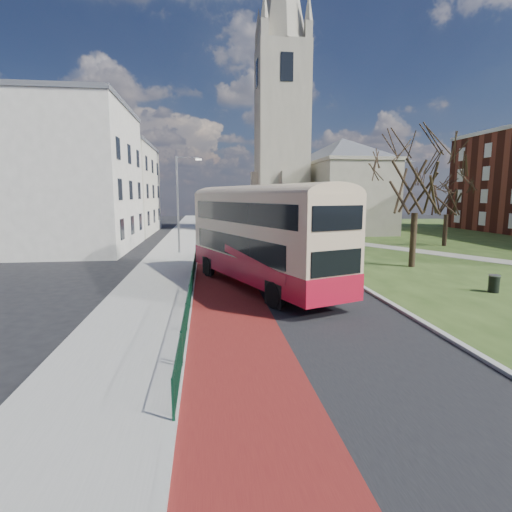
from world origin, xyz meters
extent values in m
plane|color=black|center=(0.00, 0.00, 0.00)|extent=(160.00, 160.00, 0.00)
cube|color=black|center=(1.50, 20.00, 0.01)|extent=(9.00, 120.00, 0.01)
cube|color=#591414|center=(-1.20, 20.00, 0.01)|extent=(3.40, 120.00, 0.01)
cube|color=gray|center=(-5.00, 20.00, 0.06)|extent=(4.00, 120.00, 0.12)
cube|color=#999993|center=(-3.00, 20.00, 0.07)|extent=(0.25, 120.00, 0.13)
cube|color=#999993|center=(6.10, 22.00, 0.07)|extent=(0.25, 80.00, 0.13)
cube|color=#2D4418|center=(26.00, 22.00, 0.02)|extent=(40.00, 80.00, 0.04)
cylinder|color=#0C3824|center=(-2.95, 4.00, 1.10)|extent=(0.04, 24.00, 0.04)
cylinder|color=#0C3824|center=(-2.95, 4.00, 0.15)|extent=(0.04, 24.00, 0.04)
cube|color=gray|center=(8.00, 38.00, 12.00)|extent=(6.50, 6.50, 24.00)
cone|color=gray|center=(5.27, 35.27, 27.80)|extent=(1.10, 1.10, 3.60)
cone|color=gray|center=(10.73, 35.27, 27.80)|extent=(1.10, 1.10, 3.60)
cone|color=gray|center=(5.27, 40.73, 27.80)|extent=(1.10, 1.10, 3.60)
cone|color=gray|center=(10.73, 40.73, 27.80)|extent=(1.10, 1.10, 3.60)
cube|color=gray|center=(16.50, 38.00, 4.50)|extent=(9.00, 18.00, 9.00)
pyramid|color=#565960|center=(16.50, 38.00, 12.60)|extent=(9.00, 18.00, 3.60)
cube|color=beige|center=(-14.00, 22.00, 6.25)|extent=(10.00, 14.00, 12.50)
cube|color=#565960|center=(-14.00, 22.00, 12.75)|extent=(10.30, 14.30, 0.50)
cube|color=beige|center=(-14.00, 38.00, 5.50)|extent=(10.00, 16.00, 11.00)
cube|color=#565960|center=(-14.00, 38.00, 11.25)|extent=(10.30, 16.30, 0.50)
cylinder|color=gray|center=(-4.50, 18.00, 4.12)|extent=(0.16, 0.16, 8.00)
cylinder|color=gray|center=(-3.60, 18.00, 8.02)|extent=(1.80, 0.10, 0.10)
cube|color=silver|center=(-2.70, 18.00, 7.87)|extent=(0.50, 0.18, 0.12)
cube|color=#A40F25|center=(0.69, 4.72, 1.16)|extent=(7.19, 12.77, 1.14)
cube|color=tan|center=(0.69, 4.72, 3.39)|extent=(7.14, 12.70, 3.31)
cube|color=black|center=(-0.77, 4.53, 2.36)|extent=(3.72, 9.64, 1.08)
cube|color=black|center=(1.91, 5.55, 2.36)|extent=(3.72, 9.64, 1.08)
cube|color=black|center=(-0.65, 4.21, 4.08)|extent=(4.08, 10.58, 1.03)
cube|color=black|center=(2.04, 5.23, 4.08)|extent=(4.08, 10.58, 1.03)
cube|color=black|center=(-1.53, 10.56, 2.36)|extent=(2.42, 0.99, 1.20)
cube|color=black|center=(-1.53, 10.56, 4.08)|extent=(2.42, 0.99, 1.03)
cube|color=orange|center=(-1.53, 10.56, 4.73)|extent=(1.94, 0.82, 0.34)
cylinder|color=black|center=(-2.07, 8.23, 0.59)|extent=(0.74, 1.23, 1.19)
cylinder|color=black|center=(0.42, 9.18, 0.59)|extent=(0.74, 1.23, 1.19)
cylinder|color=black|center=(0.79, 0.72, 0.59)|extent=(0.74, 1.23, 1.19)
cylinder|color=black|center=(3.28, 1.67, 0.59)|extent=(0.74, 1.23, 1.19)
cylinder|color=#322519|center=(11.92, 9.54, 1.90)|extent=(0.47, 0.47, 3.72)
cylinder|color=black|center=(20.92, 20.03, 1.56)|extent=(0.44, 0.44, 3.05)
cylinder|color=black|center=(12.34, 2.06, 0.46)|extent=(0.58, 0.58, 0.84)
cylinder|color=gray|center=(12.34, 2.06, 0.91)|extent=(0.62, 0.62, 0.06)
camera|label=1|loc=(-2.17, -16.15, 4.96)|focal=28.00mm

